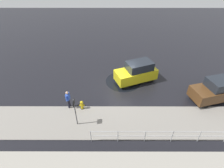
{
  "coord_description": "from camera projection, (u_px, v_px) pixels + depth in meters",
  "views": [
    {
      "loc": [
        0.86,
        12.9,
        10.01
      ],
      "look_at": [
        0.89,
        0.69,
        0.9
      ],
      "focal_mm": 28.0,
      "sensor_mm": 36.0,
      "label": 1
    }
  ],
  "objects": [
    {
      "name": "ground_plane",
      "position": [
        121.0,
        87.0,
        16.33
      ],
      "size": [
        60.0,
        60.0,
        0.0
      ],
      "primitive_type": "plane",
      "color": "black"
    },
    {
      "name": "kerb_strip",
      "position": [
        124.0,
        122.0,
        12.95
      ],
      "size": [
        24.0,
        3.2,
        0.04
      ],
      "primitive_type": "cube",
      "color": "gray",
      "rests_on": "ground"
    },
    {
      "name": "moving_hatchback",
      "position": [
        137.0,
        72.0,
        16.52
      ],
      "size": [
        4.25,
        3.03,
        2.06
      ],
      "color": "yellow",
      "rests_on": "ground"
    },
    {
      "name": "parked_sedan",
      "position": [
        218.0,
        89.0,
        14.47
      ],
      "size": [
        4.61,
        2.8,
        1.98
      ],
      "color": "#513319",
      "rests_on": "ground"
    },
    {
      "name": "fire_hydrant",
      "position": [
        82.0,
        105.0,
        13.83
      ],
      "size": [
        0.42,
        0.31,
        0.8
      ],
      "color": "gold",
      "rests_on": "ground"
    },
    {
      "name": "pedestrian",
      "position": [
        68.0,
        98.0,
        13.64
      ],
      "size": [
        0.29,
        0.56,
        1.62
      ],
      "color": "blue",
      "rests_on": "ground"
    },
    {
      "name": "metal_railing",
      "position": [
        159.0,
        135.0,
        11.18
      ],
      "size": [
        8.82,
        0.04,
        1.05
      ],
      "color": "#B7BABF",
      "rests_on": "ground"
    },
    {
      "name": "sign_post",
      "position": [
        75.0,
        109.0,
        11.84
      ],
      "size": [
        0.07,
        0.44,
        2.4
      ],
      "color": "#4C4C51",
      "rests_on": "ground"
    },
    {
      "name": "puddle_patch",
      "position": [
        123.0,
        81.0,
        17.12
      ],
      "size": [
        3.45,
        3.45,
        0.01
      ],
      "primitive_type": "cylinder",
      "color": "black",
      "rests_on": "ground"
    }
  ]
}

